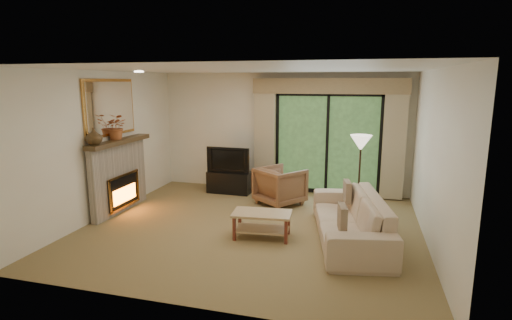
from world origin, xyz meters
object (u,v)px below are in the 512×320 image
(media_console, at_px, (230,182))
(sofa, at_px, (350,218))
(armchair, at_px, (280,186))
(coffee_table, at_px, (262,225))

(media_console, distance_m, sofa, 3.36)
(armchair, relative_size, sofa, 0.34)
(media_console, bearing_deg, armchair, -22.22)
(media_console, relative_size, sofa, 0.39)
(armchair, distance_m, sofa, 2.07)
(armchair, height_order, sofa, armchair)
(armchair, distance_m, coffee_table, 1.79)
(coffee_table, bearing_deg, media_console, 114.43)
(media_console, distance_m, coffee_table, 2.67)
(media_console, xyz_separation_m, coffee_table, (1.33, -2.32, -0.03))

